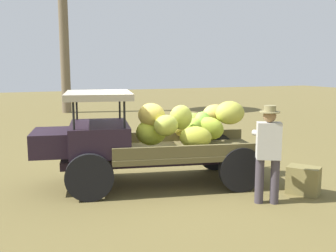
{
  "coord_description": "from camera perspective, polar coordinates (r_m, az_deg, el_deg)",
  "views": [
    {
      "loc": [
        2.86,
        7.39,
        2.36
      ],
      "look_at": [
        -0.03,
        0.29,
        1.17
      ],
      "focal_mm": 41.64,
      "sensor_mm": 36.0,
      "label": 1
    }
  ],
  "objects": [
    {
      "name": "wooden_crate",
      "position": [
        7.71,
        19.2,
        -7.51
      ],
      "size": [
        0.64,
        0.68,
        0.52
      ],
      "primitive_type": "cube",
      "rotation": [
        0.0,
        0.0,
        2.2
      ],
      "color": "olive",
      "rests_on": "ground"
    },
    {
      "name": "truck",
      "position": [
        7.77,
        -2.89,
        -1.67
      ],
      "size": [
        4.64,
        2.45,
        1.87
      ],
      "rotation": [
        0.0,
        0.0,
        -0.2
      ],
      "color": "black",
      "rests_on": "ground"
    },
    {
      "name": "ground_plane",
      "position": [
        8.27,
        -0.94,
        -7.78
      ],
      "size": [
        60.0,
        60.0,
        0.0
      ],
      "primitive_type": "plane",
      "color": "brown"
    },
    {
      "name": "farmer",
      "position": [
        6.85,
        14.47,
        -3.21
      ],
      "size": [
        0.57,
        0.54,
        1.7
      ],
      "rotation": [
        0.0,
        0.0,
        -2.06
      ],
      "color": "#423B42",
      "rests_on": "ground"
    }
  ]
}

